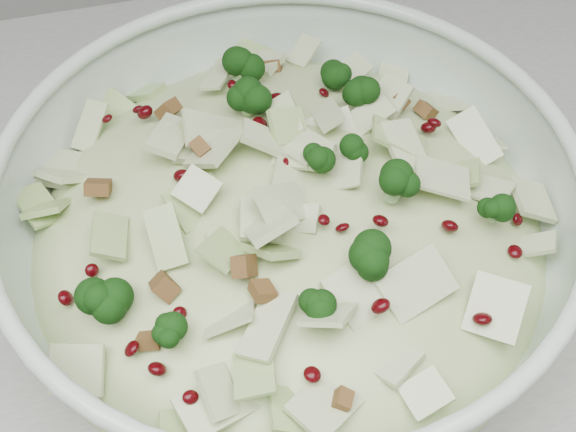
% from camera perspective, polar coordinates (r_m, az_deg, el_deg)
% --- Properties ---
extents(mixing_bowl, '(0.36, 0.36, 0.14)m').
position_cam_1_polar(mixing_bowl, '(0.50, 0.03, -1.83)').
color(mixing_bowl, silver).
rests_on(mixing_bowl, counter).
extents(salad, '(0.38, 0.38, 0.14)m').
position_cam_1_polar(salad, '(0.48, 0.03, -0.22)').
color(salad, '#C0D290').
rests_on(salad, mixing_bowl).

